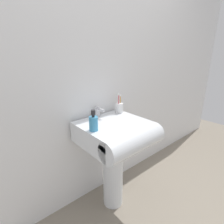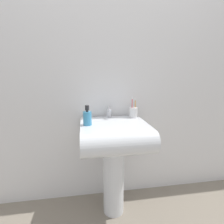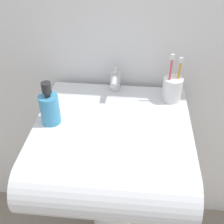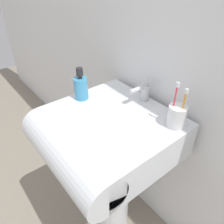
# 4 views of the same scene
# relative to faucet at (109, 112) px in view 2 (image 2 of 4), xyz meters

# --- Properties ---
(ground_plane) EXTENTS (6.00, 6.00, 0.00)m
(ground_plane) POSITION_rel_faucet_xyz_m (0.01, -0.19, -0.90)
(ground_plane) COLOR gray
(ground_plane) RESTS_ON ground
(wall_back) EXTENTS (5.00, 0.05, 2.40)m
(wall_back) POSITION_rel_faucet_xyz_m (0.01, 0.09, 0.30)
(wall_back) COLOR white
(wall_back) RESTS_ON ground
(sink_pedestal) EXTENTS (0.19, 0.19, 0.67)m
(sink_pedestal) POSITION_rel_faucet_xyz_m (0.01, -0.19, -0.56)
(sink_pedestal) COLOR white
(sink_pedestal) RESTS_ON ground
(sink_basin) EXTENTS (0.55, 0.56, 0.17)m
(sink_basin) POSITION_rel_faucet_xyz_m (0.01, -0.25, -0.14)
(sink_basin) COLOR white
(sink_basin) RESTS_ON sink_pedestal
(faucet) EXTENTS (0.04, 0.13, 0.09)m
(faucet) POSITION_rel_faucet_xyz_m (0.00, 0.00, 0.00)
(faucet) COLOR silver
(faucet) RESTS_ON sink_basin
(toothbrush_cup) EXTENTS (0.07, 0.07, 0.20)m
(toothbrush_cup) POSITION_rel_faucet_xyz_m (0.22, -0.04, -0.00)
(toothbrush_cup) COLOR white
(toothbrush_cup) RESTS_ON sink_basin
(soap_bottle) EXTENTS (0.07, 0.07, 0.16)m
(soap_bottle) POSITION_rel_faucet_xyz_m (-0.20, -0.22, 0.01)
(soap_bottle) COLOR #3F99CC
(soap_bottle) RESTS_ON sink_basin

